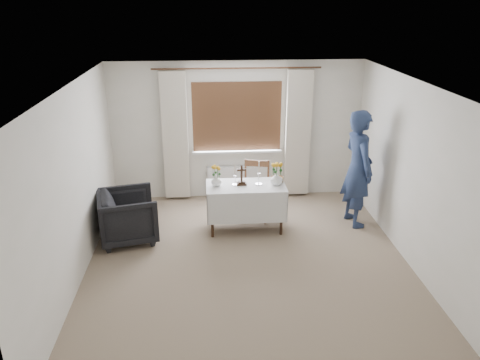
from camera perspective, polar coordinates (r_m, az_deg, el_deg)
name	(u,v)px	position (r m, az deg, el deg)	size (l,w,h in m)	color
ground	(249,265)	(6.68, 1.08, -10.32)	(5.00, 5.00, 0.00)	gray
altar_table	(246,207)	(7.47, 0.70, -3.34)	(1.24, 0.64, 0.76)	white
wooden_chair	(255,191)	(7.80, 1.88, -1.37)	(0.45, 0.45, 0.98)	#4F2B1B
armchair	(128,216)	(7.35, -13.47, -4.32)	(0.83, 0.86, 0.78)	black
person	(358,169)	(7.69, 14.17, 1.35)	(0.70, 0.46, 1.91)	navy
radiator	(237,182)	(8.70, -0.35, -0.20)	(1.10, 0.10, 0.60)	silver
wooden_cross	(242,175)	(7.28, 0.19, 0.63)	(0.15, 0.11, 0.33)	black
candlestick_left	(235,175)	(7.27, -0.62, 0.58)	(0.09, 0.09, 0.32)	white
candlestick_right	(259,173)	(7.28, 2.31, 0.85)	(0.11, 0.11, 0.38)	white
flower_vase_left	(216,181)	(7.28, -2.90, -0.07)	(0.17, 0.17, 0.17)	white
flower_vase_right	(276,179)	(7.32, 4.47, 0.17)	(0.20, 0.20, 0.20)	white
wicker_basket	(277,179)	(7.48, 4.54, 0.10)	(0.20, 0.20, 0.08)	brown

